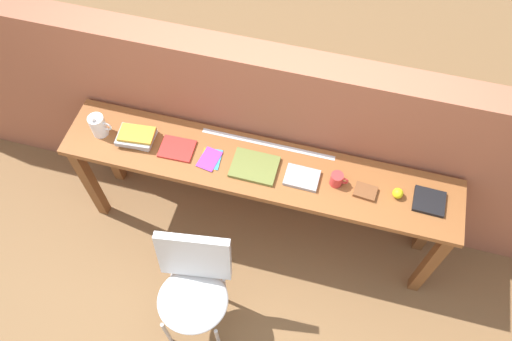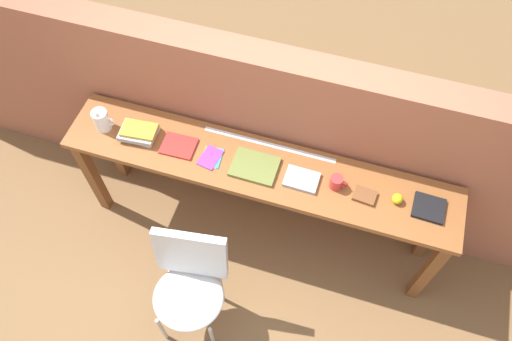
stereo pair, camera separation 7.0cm
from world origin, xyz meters
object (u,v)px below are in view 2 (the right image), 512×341
(mug, at_px, (337,182))
(pitcher_white, at_px, (102,120))
(pamphlet_pile_colourful, at_px, (211,157))
(magazine_cycling, at_px, (179,146))
(leather_journal_brown, at_px, (365,196))
(sports_ball_small, at_px, (397,199))
(book_open_centre, at_px, (255,167))
(chair_white_moulded, at_px, (189,283))
(book_repair_rightmost, at_px, (429,208))
(book_stack_leftmost, at_px, (139,132))

(mug, bearing_deg, pitcher_white, -179.49)
(pamphlet_pile_colourful, bearing_deg, magazine_cycling, 175.40)
(pamphlet_pile_colourful, bearing_deg, leather_journal_brown, 0.57)
(pamphlet_pile_colourful, height_order, sports_ball_small, sports_ball_small)
(pamphlet_pile_colourful, distance_m, sports_ball_small, 1.15)
(sports_ball_small, bearing_deg, book_open_centre, -178.36)
(chair_white_moulded, bearing_deg, book_repair_rightmost, 30.16)
(chair_white_moulded, relative_size, magazine_cycling, 4.20)
(chair_white_moulded, relative_size, sports_ball_small, 13.91)
(book_stack_leftmost, height_order, pamphlet_pile_colourful, book_stack_leftmost)
(book_open_centre, distance_m, sports_ball_small, 0.87)
(pamphlet_pile_colourful, xyz_separation_m, book_repair_rightmost, (1.33, 0.04, 0.01))
(chair_white_moulded, xyz_separation_m, book_open_centre, (0.20, 0.70, 0.37))
(sports_ball_small, bearing_deg, pamphlet_pile_colourful, -178.24)
(chair_white_moulded, xyz_separation_m, book_stack_leftmost, (-0.57, 0.71, 0.39))
(pamphlet_pile_colourful, relative_size, sports_ball_small, 2.73)
(pamphlet_pile_colourful, height_order, mug, mug)
(book_stack_leftmost, bearing_deg, leather_journal_brown, -0.60)
(magazine_cycling, relative_size, mug, 1.93)
(chair_white_moulded, distance_m, pamphlet_pile_colourful, 0.78)
(book_stack_leftmost, distance_m, book_open_centre, 0.77)
(sports_ball_small, bearing_deg, chair_white_moulded, -145.85)
(chair_white_moulded, distance_m, book_stack_leftmost, 0.99)
(pitcher_white, relative_size, sports_ball_small, 2.87)
(pitcher_white, xyz_separation_m, leather_journal_brown, (1.70, -0.01, -0.07))
(leather_journal_brown, bearing_deg, book_stack_leftmost, -175.31)
(leather_journal_brown, bearing_deg, book_repair_rightmost, 10.07)
(book_open_centre, relative_size, book_repair_rightmost, 1.54)
(chair_white_moulded, bearing_deg, magazine_cycling, 113.36)
(leather_journal_brown, xyz_separation_m, book_repair_rightmost, (0.37, 0.03, -0.00))
(pitcher_white, bearing_deg, chair_white_moulded, -40.71)
(magazine_cycling, xyz_separation_m, book_repair_rightmost, (1.56, 0.02, 0.00))
(book_stack_leftmost, xyz_separation_m, book_repair_rightmost, (1.82, 0.02, -0.03))
(book_open_centre, xyz_separation_m, leather_journal_brown, (0.68, -0.00, 0.00))
(sports_ball_small, bearing_deg, mug, -179.14)
(magazine_cycling, xyz_separation_m, book_open_centre, (0.50, -0.01, 0.00))
(book_open_centre, distance_m, leather_journal_brown, 0.68)
(mug, bearing_deg, book_open_centre, -177.80)
(pamphlet_pile_colourful, bearing_deg, sports_ball_small, 1.76)
(pamphlet_pile_colourful, bearing_deg, chair_white_moulded, -83.33)
(sports_ball_small, relative_size, book_repair_rightmost, 0.35)
(magazine_cycling, height_order, book_repair_rightmost, book_repair_rightmost)
(book_repair_rightmost, bearing_deg, chair_white_moulded, -148.19)
(magazine_cycling, distance_m, pamphlet_pile_colourful, 0.23)
(pitcher_white, height_order, book_repair_rightmost, pitcher_white)
(book_stack_leftmost, xyz_separation_m, leather_journal_brown, (1.45, -0.02, -0.03))
(chair_white_moulded, distance_m, mug, 1.08)
(sports_ball_small, bearing_deg, leather_journal_brown, -172.09)
(leather_journal_brown, bearing_deg, book_open_centre, -174.79)
(chair_white_moulded, height_order, book_open_centre, book_open_centre)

